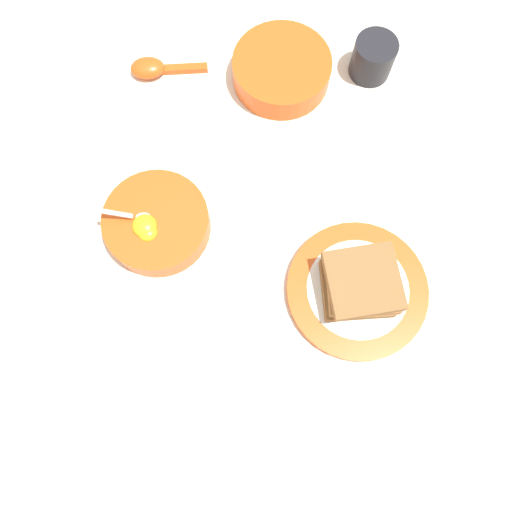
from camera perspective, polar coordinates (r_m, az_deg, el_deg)
The scene contains 7 objects.
ground_plane at distance 0.88m, azimuth -2.85°, elevation 11.81°, with size 3.00×3.00×0.00m, color silver.
egg_bowl at distance 0.81m, azimuth -11.29°, elevation 3.71°, with size 0.17×0.17×0.08m.
toast_plate at distance 0.80m, azimuth 11.46°, elevation -3.84°, with size 0.22×0.22×0.02m.
toast_sandwich at distance 0.76m, azimuth 11.89°, elevation -3.21°, with size 0.12×0.12×0.06m.
soup_spoon at distance 0.97m, azimuth -11.62°, elevation 20.29°, with size 0.14×0.05×0.03m.
congee_bowl at distance 0.94m, azimuth 2.93°, elevation 20.53°, with size 0.17×0.17×0.05m.
drinking_cup at distance 0.96m, azimuth 13.24°, elevation 21.23°, with size 0.07×0.07×0.07m.
Camera 1 is at (0.06, -0.41, 0.77)m, focal length 35.00 mm.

